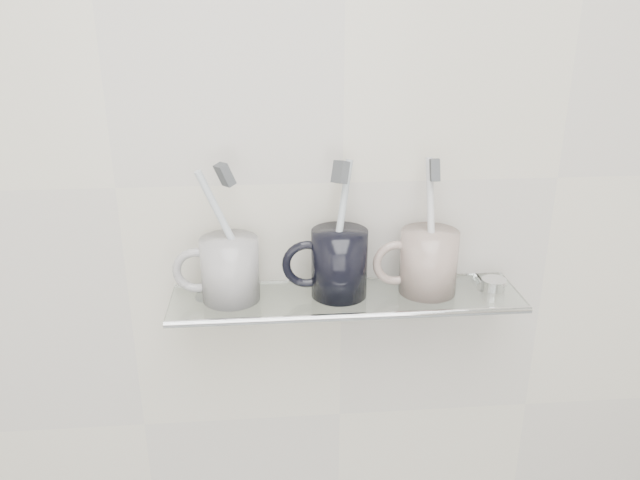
{
  "coord_description": "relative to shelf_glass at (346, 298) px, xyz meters",
  "views": [
    {
      "loc": [
        -0.11,
        0.24,
        1.5
      ],
      "look_at": [
        -0.04,
        1.04,
        1.19
      ],
      "focal_mm": 35.0,
      "sensor_mm": 36.0,
      "label": 1
    }
  ],
  "objects": [
    {
      "name": "bristles_right",
      "position": [
        0.12,
        0.0,
        0.19
      ],
      "size": [
        0.02,
        0.03,
        0.03
      ],
      "primitive_type": "cube",
      "rotation": [
        -0.21,
        -0.07,
        -0.14
      ],
      "color": "#3D4043",
      "rests_on": "toothbrush_right"
    },
    {
      "name": "chrome_cap",
      "position": [
        0.22,
        0.0,
        0.01
      ],
      "size": [
        0.04,
        0.04,
        0.02
      ],
      "primitive_type": "cylinder",
      "color": "silver",
      "rests_on": "shelf_glass"
    },
    {
      "name": "mug_center",
      "position": [
        -0.01,
        0.0,
        0.05
      ],
      "size": [
        0.08,
        0.08,
        0.1
      ],
      "primitive_type": "cylinder",
      "rotation": [
        0.0,
        0.0,
        -0.01
      ],
      "color": "black",
      "rests_on": "shelf_glass"
    },
    {
      "name": "bracket_left",
      "position": [
        -0.21,
        0.05,
        -0.01
      ],
      "size": [
        0.02,
        0.03,
        0.02
      ],
      "primitive_type": "cylinder",
      "rotation": [
        1.57,
        0.0,
        0.0
      ],
      "color": "silver",
      "rests_on": "wall_back"
    },
    {
      "name": "shelf_glass",
      "position": [
        0.0,
        0.0,
        0.0
      ],
      "size": [
        0.5,
        0.12,
        0.01
      ],
      "primitive_type": "cube",
      "color": "silver",
      "rests_on": "wall_back"
    },
    {
      "name": "toothbrush_right",
      "position": [
        0.12,
        0.0,
        0.1
      ],
      "size": [
        0.02,
        0.05,
        0.19
      ],
      "primitive_type": "cylinder",
      "rotation": [
        -0.21,
        -0.07,
        -0.14
      ],
      "color": "silver",
      "rests_on": "mug_right"
    },
    {
      "name": "bracket_right",
      "position": [
        0.21,
        0.05,
        -0.01
      ],
      "size": [
        0.02,
        0.03,
        0.02
      ],
      "primitive_type": "cylinder",
      "rotation": [
        1.57,
        0.0,
        0.0
      ],
      "color": "silver",
      "rests_on": "wall_back"
    },
    {
      "name": "bristles_center",
      "position": [
        -0.01,
        0.0,
        0.19
      ],
      "size": [
        0.03,
        0.03,
        0.04
      ],
      "primitive_type": "cube",
      "rotation": [
        -0.17,
        0.29,
        0.49
      ],
      "color": "#3D4043",
      "rests_on": "toothbrush_center"
    },
    {
      "name": "shelf_rail",
      "position": [
        0.0,
        -0.06,
        0.0
      ],
      "size": [
        0.5,
        0.01,
        0.01
      ],
      "primitive_type": "cylinder",
      "rotation": [
        0.0,
        1.57,
        0.0
      ],
      "color": "silver",
      "rests_on": "shelf_glass"
    },
    {
      "name": "mug_left_handle",
      "position": [
        -0.21,
        0.0,
        0.05
      ],
      "size": [
        0.07,
        0.01,
        0.07
      ],
      "primitive_type": "torus",
      "rotation": [
        1.57,
        0.0,
        0.0
      ],
      "color": "white",
      "rests_on": "mug_left"
    },
    {
      "name": "bristles_left",
      "position": [
        -0.16,
        0.0,
        0.19
      ],
      "size": [
        0.03,
        0.03,
        0.03
      ],
      "primitive_type": "cube",
      "rotation": [
        -0.1,
        -0.37,
        0.56
      ],
      "color": "#3D4043",
      "rests_on": "toothbrush_left"
    },
    {
      "name": "mug_left",
      "position": [
        -0.16,
        0.0,
        0.05
      ],
      "size": [
        0.09,
        0.09,
        0.09
      ],
      "primitive_type": "cylinder",
      "rotation": [
        0.0,
        0.0,
        0.07
      ],
      "color": "white",
      "rests_on": "shelf_glass"
    },
    {
      "name": "mug_right",
      "position": [
        0.12,
        0.0,
        0.05
      ],
      "size": [
        0.1,
        0.1,
        0.09
      ],
      "primitive_type": "cylinder",
      "rotation": [
        0.0,
        0.0,
        0.2
      ],
      "color": "beige",
      "rests_on": "shelf_glass"
    },
    {
      "name": "wall_back",
      "position": [
        0.0,
        0.06,
        0.15
      ],
      "size": [
        2.5,
        0.0,
        2.5
      ],
      "primitive_type": "plane",
      "rotation": [
        1.57,
        0.0,
        0.0
      ],
      "color": "beige",
      "rests_on": "ground"
    },
    {
      "name": "toothbrush_left",
      "position": [
        -0.16,
        0.0,
        0.1
      ],
      "size": [
        0.08,
        0.03,
        0.18
      ],
      "primitive_type": "cylinder",
      "rotation": [
        -0.1,
        -0.37,
        0.56
      ],
      "color": "silver",
      "rests_on": "mug_left"
    },
    {
      "name": "mug_right_handle",
      "position": [
        0.07,
        0.0,
        0.05
      ],
      "size": [
        0.07,
        0.01,
        0.07
      ],
      "primitive_type": "torus",
      "rotation": [
        1.57,
        0.0,
        0.0
      ],
      "color": "beige",
      "rests_on": "mug_right"
    },
    {
      "name": "toothbrush_center",
      "position": [
        -0.01,
        0.0,
        0.1
      ],
      "size": [
        0.05,
        0.07,
        0.18
      ],
      "primitive_type": "cylinder",
      "rotation": [
        -0.17,
        0.29,
        0.49
      ],
      "color": "#93A7AC",
      "rests_on": "mug_center"
    },
    {
      "name": "mug_center_handle",
      "position": [
        -0.06,
        0.0,
        0.05
      ],
      "size": [
        0.07,
        0.01,
        0.07
      ],
      "primitive_type": "torus",
      "rotation": [
        1.57,
        0.0,
        0.0
      ],
      "color": "black",
      "rests_on": "mug_center"
    }
  ]
}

